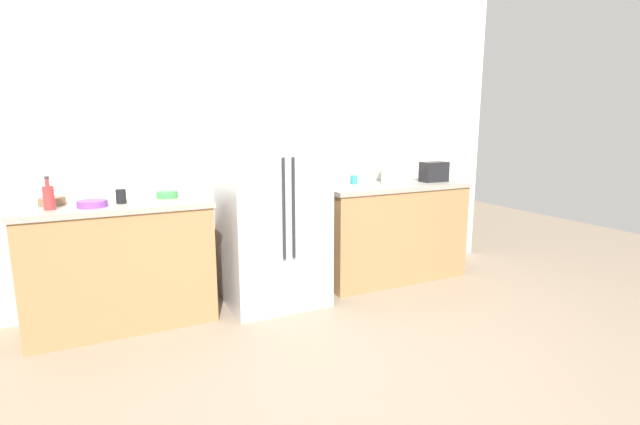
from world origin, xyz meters
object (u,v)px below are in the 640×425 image
bowl_c (52,201)px  refrigerator (272,201)px  bottle_a (49,197)px  bowl_b (167,194)px  cup_a (354,180)px  toaster (434,172)px  rice_cooker (394,167)px  cup_b (121,196)px  bowl_a (92,204)px

bowl_c → refrigerator: bearing=-6.9°
bottle_a → refrigerator: bearing=0.6°
refrigerator → bowl_b: (-0.81, 0.17, 0.09)m
cup_a → bowl_b: size_ratio=0.51×
toaster → bottle_a: bearing=-179.0°
rice_cooker → bowl_b: bearing=178.5°
refrigerator → bowl_c: bearing=173.1°
bottle_a → cup_b: (0.45, 0.06, -0.04)m
bottle_a → bowl_a: (0.26, -0.01, -0.06)m
refrigerator → bowl_a: (-1.34, -0.02, 0.09)m
refrigerator → cup_a: (0.93, 0.24, 0.11)m
cup_b → bowl_b: cup_b is taller
bowl_a → bowl_b: 0.57m
toaster → rice_cooker: bearing=170.4°
bowl_b → bowl_c: size_ratio=0.92×
toaster → cup_a: (-0.80, 0.20, -0.06)m
toaster → bowl_c: 3.34m
bowl_c → bottle_a: bearing=-90.7°
refrigerator → toaster: bearing=1.3°
bowl_c → rice_cooker: bearing=-1.6°
toaster → rice_cooker: rice_cooker is taller
bottle_a → bowl_a: bearing=-1.1°
refrigerator → toaster: refrigerator is taller
bowl_a → bowl_b: bearing=19.6°
rice_cooker → bowl_c: size_ratio=1.78×
refrigerator → toaster: size_ratio=6.49×
bowl_b → bowl_a: bearing=-160.4°
rice_cooker → bottle_a: bearing=-177.4°
rice_cooker → cup_a: 0.41m
rice_cooker → bottle_a: rice_cooker is taller
bottle_a → bowl_c: bearing=89.3°
cup_b → bowl_a: bearing=-162.2°
refrigerator → bowl_a: size_ratio=8.81×
toaster → cup_b: 2.88m
bowl_b → bottle_a: bearing=-166.9°
cup_b → bowl_c: 0.48m
toaster → bowl_c: toaster is taller
refrigerator → bowl_a: 1.35m
refrigerator → bottle_a: bearing=-179.4°
cup_a → bowl_a: (-2.27, -0.26, -0.02)m
refrigerator → bowl_b: bearing=168.4°
cup_b → bowl_c: bearing=160.9°
bowl_a → bowl_c: 0.34m
cup_a → bowl_a: 2.28m
bowl_b → bowl_c: 0.79m
bowl_a → bowl_b: size_ratio=1.20×
refrigerator → cup_b: size_ratio=16.73×
refrigerator → bowl_c: size_ratio=9.78×
bottle_a → cup_a: size_ratio=2.74×
refrigerator → bowl_c: (-1.60, 0.19, 0.09)m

